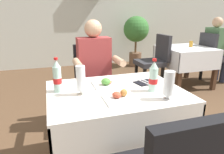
# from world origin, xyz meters

# --- Properties ---
(back_wall) EXTENTS (11.00, 0.12, 2.79)m
(back_wall) POSITION_xyz_m (0.00, 4.01, 1.39)
(back_wall) COLOR silver
(back_wall) RESTS_ON ground
(main_dining_table) EXTENTS (1.06, 0.81, 0.73)m
(main_dining_table) POSITION_xyz_m (-0.12, 0.09, 0.56)
(main_dining_table) COLOR white
(main_dining_table) RESTS_ON ground
(chair_far_diner_seat) EXTENTS (0.44, 0.50, 0.97)m
(chair_far_diner_seat) POSITION_xyz_m (-0.12, 0.89, 0.55)
(chair_far_diner_seat) COLOR black
(chair_far_diner_seat) RESTS_ON ground
(seated_diner_far) EXTENTS (0.50, 0.46, 1.26)m
(seated_diner_far) POSITION_xyz_m (-0.13, 0.78, 0.71)
(seated_diner_far) COLOR #282D42
(seated_diner_far) RESTS_ON ground
(plate_near_camera) EXTENTS (0.23, 0.23, 0.07)m
(plate_near_camera) POSITION_xyz_m (-0.15, -0.09, 0.75)
(plate_near_camera) COLOR white
(plate_near_camera) RESTS_ON main_dining_table
(plate_far_diner) EXTENTS (0.24, 0.24, 0.07)m
(plate_far_diner) POSITION_xyz_m (-0.16, 0.23, 0.75)
(plate_far_diner) COLOR white
(plate_far_diner) RESTS_ON main_dining_table
(beer_glass_left) EXTENTS (0.07, 0.07, 0.23)m
(beer_glass_left) POSITION_xyz_m (-0.40, 0.08, 0.85)
(beer_glass_left) COLOR white
(beer_glass_left) RESTS_ON main_dining_table
(beer_glass_middle) EXTENTS (0.07, 0.07, 0.21)m
(beer_glass_middle) POSITION_xyz_m (0.17, -0.20, 0.84)
(beer_glass_middle) COLOR white
(beer_glass_middle) RESTS_ON main_dining_table
(cola_bottle_primary) EXTENTS (0.07, 0.07, 0.26)m
(cola_bottle_primary) POSITION_xyz_m (0.15, -0.02, 0.85)
(cola_bottle_primary) COLOR silver
(cola_bottle_primary) RESTS_ON main_dining_table
(cola_bottle_secondary) EXTENTS (0.07, 0.07, 0.27)m
(cola_bottle_secondary) POSITION_xyz_m (-0.56, 0.20, 0.85)
(cola_bottle_secondary) COLOR silver
(cola_bottle_secondary) RESTS_ON main_dining_table
(napkin_cutlery_set) EXTENTS (0.19, 0.20, 0.01)m
(napkin_cutlery_set) POSITION_xyz_m (0.18, 0.18, 0.74)
(napkin_cutlery_set) COLOR black
(napkin_cutlery_set) RESTS_ON main_dining_table
(background_dining_table) EXTENTS (0.86, 0.87, 0.73)m
(background_dining_table) POSITION_xyz_m (1.79, 1.76, 0.55)
(background_dining_table) COLOR white
(background_dining_table) RESTS_ON ground
(background_chair_left) EXTENTS (0.50, 0.44, 0.97)m
(background_chair_left) POSITION_xyz_m (1.16, 1.76, 0.55)
(background_chair_left) COLOR #2D2D33
(background_chair_left) RESTS_ON ground
(background_chair_right) EXTENTS (0.50, 0.44, 0.97)m
(background_chair_right) POSITION_xyz_m (2.43, 1.76, 0.55)
(background_chair_right) COLOR #2D2D33
(background_chair_right) RESTS_ON ground
(background_patron) EXTENTS (0.46, 0.50, 1.26)m
(background_patron) POSITION_xyz_m (2.48, 1.76, 0.71)
(background_patron) COLOR #282D42
(background_patron) RESTS_ON ground
(background_table_tumbler) EXTENTS (0.06, 0.06, 0.11)m
(background_table_tumbler) POSITION_xyz_m (1.89, 1.76, 0.79)
(background_table_tumbler) COLOR #C68928
(background_table_tumbler) RESTS_ON background_dining_table
(potted_plant_corner) EXTENTS (0.64, 0.64, 1.26)m
(potted_plant_corner) POSITION_xyz_m (1.54, 3.44, 0.85)
(potted_plant_corner) COLOR brown
(potted_plant_corner) RESTS_ON ground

